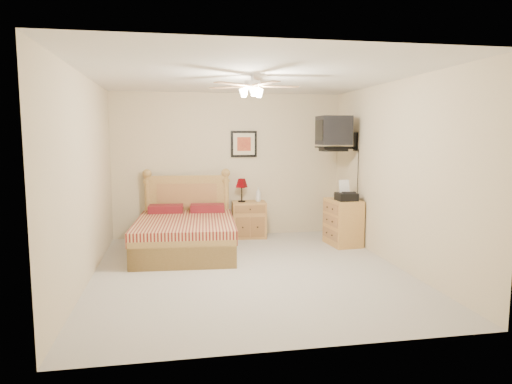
# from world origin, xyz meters

# --- Properties ---
(floor) EXTENTS (4.50, 4.50, 0.00)m
(floor) POSITION_xyz_m (0.00, 0.00, 0.00)
(floor) COLOR #ABA49A
(floor) RESTS_ON ground
(ceiling) EXTENTS (4.00, 4.50, 0.04)m
(ceiling) POSITION_xyz_m (0.00, 0.00, 2.50)
(ceiling) COLOR white
(ceiling) RESTS_ON ground
(wall_back) EXTENTS (4.00, 0.04, 2.50)m
(wall_back) POSITION_xyz_m (0.00, 2.25, 1.25)
(wall_back) COLOR beige
(wall_back) RESTS_ON ground
(wall_front) EXTENTS (4.00, 0.04, 2.50)m
(wall_front) POSITION_xyz_m (0.00, -2.25, 1.25)
(wall_front) COLOR beige
(wall_front) RESTS_ON ground
(wall_left) EXTENTS (0.04, 4.50, 2.50)m
(wall_left) POSITION_xyz_m (-2.00, 0.00, 1.25)
(wall_left) COLOR beige
(wall_left) RESTS_ON ground
(wall_right) EXTENTS (0.04, 4.50, 2.50)m
(wall_right) POSITION_xyz_m (2.00, 0.00, 1.25)
(wall_right) COLOR beige
(wall_right) RESTS_ON ground
(bed) EXTENTS (1.55, 1.97, 1.21)m
(bed) POSITION_xyz_m (-0.80, 1.12, 0.61)
(bed) COLOR #A4783A
(bed) RESTS_ON ground
(nightstand) EXTENTS (0.61, 0.48, 0.62)m
(nightstand) POSITION_xyz_m (0.32, 2.00, 0.31)
(nightstand) COLOR #A47546
(nightstand) RESTS_ON ground
(table_lamp) EXTENTS (0.25, 0.25, 0.40)m
(table_lamp) POSITION_xyz_m (0.20, 2.03, 0.83)
(table_lamp) COLOR #5A0006
(table_lamp) RESTS_ON nightstand
(lotion_bottle) EXTENTS (0.12, 0.12, 0.24)m
(lotion_bottle) POSITION_xyz_m (0.49, 2.03, 0.75)
(lotion_bottle) COLOR white
(lotion_bottle) RESTS_ON nightstand
(framed_picture) EXTENTS (0.46, 0.04, 0.46)m
(framed_picture) POSITION_xyz_m (0.27, 2.23, 1.62)
(framed_picture) COLOR black
(framed_picture) RESTS_ON wall_back
(dresser) EXTENTS (0.49, 0.66, 0.75)m
(dresser) POSITION_xyz_m (1.73, 1.17, 0.37)
(dresser) COLOR #AB723F
(dresser) RESTS_ON ground
(fax_machine) EXTENTS (0.31, 0.33, 0.32)m
(fax_machine) POSITION_xyz_m (1.73, 1.05, 0.91)
(fax_machine) COLOR black
(fax_machine) RESTS_ON dresser
(magazine_lower) EXTENTS (0.27, 0.30, 0.02)m
(magazine_lower) POSITION_xyz_m (1.72, 1.43, 0.76)
(magazine_lower) COLOR #ADA28E
(magazine_lower) RESTS_ON dresser
(magazine_upper) EXTENTS (0.29, 0.33, 0.02)m
(magazine_upper) POSITION_xyz_m (1.75, 1.46, 0.78)
(magazine_upper) COLOR gray
(magazine_upper) RESTS_ON magazine_lower
(wall_tv) EXTENTS (0.56, 0.46, 0.58)m
(wall_tv) POSITION_xyz_m (1.75, 1.34, 1.81)
(wall_tv) COLOR black
(wall_tv) RESTS_ON wall_right
(ceiling_fan) EXTENTS (1.14, 1.14, 0.28)m
(ceiling_fan) POSITION_xyz_m (0.00, -0.20, 2.36)
(ceiling_fan) COLOR white
(ceiling_fan) RESTS_ON ceiling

